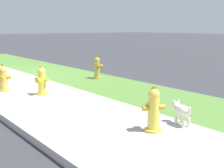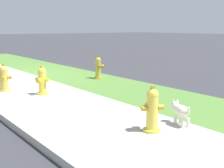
{
  "view_description": "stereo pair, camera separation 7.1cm",
  "coord_description": "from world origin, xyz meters",
  "px_view_note": "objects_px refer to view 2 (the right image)",
  "views": [
    {
      "loc": [
        10.27,
        -2.99,
        1.64
      ],
      "look_at": [
        4.89,
        1.08,
        0.4
      ],
      "focal_mm": 50.0,
      "sensor_mm": 36.0,
      "label": 1
    },
    {
      "loc": [
        10.31,
        -2.93,
        1.64
      ],
      "look_at": [
        4.89,
        1.08,
        0.4
      ],
      "focal_mm": 50.0,
      "sensor_mm": 36.0,
      "label": 2
    }
  ],
  "objects_px": {
    "fire_hydrant_far_end": "(42,81)",
    "fire_hydrant_near_corner": "(152,110)",
    "fire_hydrant_at_driveway": "(98,68)",
    "small_white_dog": "(180,111)",
    "fire_hydrant_across_street": "(4,78)"
  },
  "relations": [
    {
      "from": "fire_hydrant_at_driveway",
      "to": "small_white_dog",
      "type": "bearing_deg",
      "value": -4.57
    },
    {
      "from": "fire_hydrant_far_end",
      "to": "fire_hydrant_near_corner",
      "type": "bearing_deg",
      "value": 153.09
    },
    {
      "from": "fire_hydrant_at_driveway",
      "to": "fire_hydrant_across_street",
      "type": "bearing_deg",
      "value": -72.36
    },
    {
      "from": "small_white_dog",
      "to": "fire_hydrant_across_street",
      "type": "bearing_deg",
      "value": 34.98
    },
    {
      "from": "fire_hydrant_across_street",
      "to": "fire_hydrant_near_corner",
      "type": "xyz_separation_m",
      "value": [
        4.57,
        0.86,
        0.02
      ]
    },
    {
      "from": "fire_hydrant_far_end",
      "to": "fire_hydrant_near_corner",
      "type": "distance_m",
      "value": 3.6
    },
    {
      "from": "fire_hydrant_near_corner",
      "to": "fire_hydrant_far_end",
      "type": "bearing_deg",
      "value": 116.79
    },
    {
      "from": "fire_hydrant_at_driveway",
      "to": "small_white_dog",
      "type": "relative_size",
      "value": 1.48
    },
    {
      "from": "fire_hydrant_at_driveway",
      "to": "fire_hydrant_far_end",
      "type": "distance_m",
      "value": 2.73
    },
    {
      "from": "fire_hydrant_across_street",
      "to": "fire_hydrant_near_corner",
      "type": "bearing_deg",
      "value": 135.04
    },
    {
      "from": "fire_hydrant_far_end",
      "to": "fire_hydrant_at_driveway",
      "type": "bearing_deg",
      "value": -94.8
    },
    {
      "from": "fire_hydrant_at_driveway",
      "to": "fire_hydrant_far_end",
      "type": "bearing_deg",
      "value": -50.32
    },
    {
      "from": "fire_hydrant_far_end",
      "to": "fire_hydrant_across_street",
      "type": "bearing_deg",
      "value": 1.27
    },
    {
      "from": "fire_hydrant_across_street",
      "to": "fire_hydrant_far_end",
      "type": "distance_m",
      "value": 1.16
    },
    {
      "from": "fire_hydrant_at_driveway",
      "to": "small_white_dog",
      "type": "height_order",
      "value": "fire_hydrant_at_driveway"
    }
  ]
}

